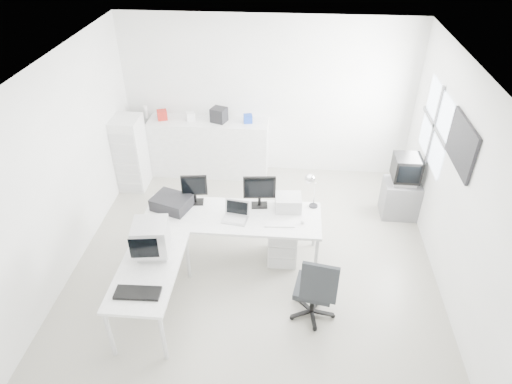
# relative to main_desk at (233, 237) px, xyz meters

# --- Properties ---
(floor) EXTENTS (5.00, 5.00, 0.01)m
(floor) POSITION_rel_main_desk_xyz_m (0.31, 0.02, -0.38)
(floor) COLOR beige
(floor) RESTS_ON ground
(ceiling) EXTENTS (5.00, 5.00, 0.01)m
(ceiling) POSITION_rel_main_desk_xyz_m (0.31, 0.02, 2.42)
(ceiling) COLOR white
(ceiling) RESTS_ON back_wall
(back_wall) EXTENTS (5.00, 0.02, 2.80)m
(back_wall) POSITION_rel_main_desk_xyz_m (0.31, 2.52, 1.02)
(back_wall) COLOR white
(back_wall) RESTS_ON floor
(left_wall) EXTENTS (0.02, 5.00, 2.80)m
(left_wall) POSITION_rel_main_desk_xyz_m (-2.19, 0.02, 1.02)
(left_wall) COLOR white
(left_wall) RESTS_ON floor
(right_wall) EXTENTS (0.02, 5.00, 2.80)m
(right_wall) POSITION_rel_main_desk_xyz_m (2.81, 0.02, 1.02)
(right_wall) COLOR white
(right_wall) RESTS_ON floor
(window) EXTENTS (0.02, 1.20, 1.10)m
(window) POSITION_rel_main_desk_xyz_m (2.79, 1.22, 1.23)
(window) COLOR white
(window) RESTS_ON right_wall
(wall_picture) EXTENTS (0.04, 0.90, 0.60)m
(wall_picture) POSITION_rel_main_desk_xyz_m (2.78, 0.12, 1.52)
(wall_picture) COLOR black
(wall_picture) RESTS_ON right_wall
(main_desk) EXTENTS (2.40, 0.80, 0.75)m
(main_desk) POSITION_rel_main_desk_xyz_m (0.00, 0.00, 0.00)
(main_desk) COLOR white
(main_desk) RESTS_ON floor
(side_desk) EXTENTS (0.70, 1.40, 0.75)m
(side_desk) POSITION_rel_main_desk_xyz_m (-0.85, -1.10, 0.00)
(side_desk) COLOR white
(side_desk) RESTS_ON floor
(drawer_pedestal) EXTENTS (0.40, 0.50, 0.60)m
(drawer_pedestal) POSITION_rel_main_desk_xyz_m (0.70, 0.05, -0.08)
(drawer_pedestal) COLOR white
(drawer_pedestal) RESTS_ON floor
(inkjet_printer) EXTENTS (0.59, 0.52, 0.17)m
(inkjet_printer) POSITION_rel_main_desk_xyz_m (-0.85, 0.10, 0.46)
(inkjet_printer) COLOR black
(inkjet_printer) RESTS_ON main_desk
(lcd_monitor_small) EXTENTS (0.38, 0.25, 0.45)m
(lcd_monitor_small) POSITION_rel_main_desk_xyz_m (-0.55, 0.25, 0.60)
(lcd_monitor_small) COLOR black
(lcd_monitor_small) RESTS_ON main_desk
(lcd_monitor_large) EXTENTS (0.46, 0.22, 0.46)m
(lcd_monitor_large) POSITION_rel_main_desk_xyz_m (0.35, 0.25, 0.60)
(lcd_monitor_large) COLOR black
(lcd_monitor_large) RESTS_ON main_desk
(laptop) EXTENTS (0.37, 0.38, 0.22)m
(laptop) POSITION_rel_main_desk_xyz_m (0.05, -0.10, 0.48)
(laptop) COLOR #B7B7BA
(laptop) RESTS_ON main_desk
(white_keyboard) EXTENTS (0.40, 0.15, 0.02)m
(white_keyboard) POSITION_rel_main_desk_xyz_m (0.65, -0.15, 0.38)
(white_keyboard) COLOR white
(white_keyboard) RESTS_ON main_desk
(white_mouse) EXTENTS (0.05, 0.05, 0.05)m
(white_mouse) POSITION_rel_main_desk_xyz_m (0.95, -0.10, 0.40)
(white_mouse) COLOR white
(white_mouse) RESTS_ON main_desk
(laser_printer) EXTENTS (0.37, 0.33, 0.20)m
(laser_printer) POSITION_rel_main_desk_xyz_m (0.75, 0.22, 0.48)
(laser_printer) COLOR #BABABA
(laser_printer) RESTS_ON main_desk
(desk_lamp) EXTENTS (0.15, 0.15, 0.45)m
(desk_lamp) POSITION_rel_main_desk_xyz_m (1.10, 0.30, 0.60)
(desk_lamp) COLOR silver
(desk_lamp) RESTS_ON main_desk
(crt_monitor) EXTENTS (0.46, 0.46, 0.47)m
(crt_monitor) POSITION_rel_main_desk_xyz_m (-0.85, -0.85, 0.61)
(crt_monitor) COLOR #B7B7BA
(crt_monitor) RESTS_ON side_desk
(black_keyboard) EXTENTS (0.51, 0.22, 0.03)m
(black_keyboard) POSITION_rel_main_desk_xyz_m (-0.85, -1.50, 0.39)
(black_keyboard) COLOR black
(black_keyboard) RESTS_ON side_desk
(office_chair) EXTENTS (0.67, 0.67, 1.00)m
(office_chair) POSITION_rel_main_desk_xyz_m (1.10, -0.96, 0.13)
(office_chair) COLOR #292B2E
(office_chair) RESTS_ON floor
(tv_cabinet) EXTENTS (0.56, 0.46, 0.61)m
(tv_cabinet) POSITION_rel_main_desk_xyz_m (2.53, 1.24, -0.07)
(tv_cabinet) COLOR slate
(tv_cabinet) RESTS_ON floor
(crt_tv) EXTENTS (0.50, 0.48, 0.45)m
(crt_tv) POSITION_rel_main_desk_xyz_m (2.53, 1.24, 0.46)
(crt_tv) COLOR black
(crt_tv) RESTS_ON tv_cabinet
(sideboard) EXTENTS (2.09, 0.52, 1.05)m
(sideboard) POSITION_rel_main_desk_xyz_m (-0.71, 2.26, 0.15)
(sideboard) COLOR white
(sideboard) RESTS_ON floor
(clutter_box_a) EXTENTS (0.21, 0.20, 0.17)m
(clutter_box_a) POSITION_rel_main_desk_xyz_m (-1.51, 2.26, 0.75)
(clutter_box_a) COLOR #A82018
(clutter_box_a) RESTS_ON sideboard
(clutter_box_b) EXTENTS (0.18, 0.17, 0.14)m
(clutter_box_b) POSITION_rel_main_desk_xyz_m (-1.01, 2.26, 0.74)
(clutter_box_b) COLOR white
(clutter_box_b) RESTS_ON sideboard
(clutter_box_c) EXTENTS (0.31, 0.30, 0.25)m
(clutter_box_c) POSITION_rel_main_desk_xyz_m (-0.51, 2.26, 0.79)
(clutter_box_c) COLOR black
(clutter_box_c) RESTS_ON sideboard
(clutter_box_d) EXTENTS (0.17, 0.15, 0.14)m
(clutter_box_d) POSITION_rel_main_desk_xyz_m (-0.01, 2.26, 0.74)
(clutter_box_d) COLOR #173AA4
(clutter_box_d) RESTS_ON sideboard
(clutter_bottle) EXTENTS (0.07, 0.07, 0.22)m
(clutter_bottle) POSITION_rel_main_desk_xyz_m (-1.81, 2.30, 0.78)
(clutter_bottle) COLOR white
(clutter_bottle) RESTS_ON sideboard
(filing_cabinet) EXTENTS (0.45, 0.54, 1.29)m
(filing_cabinet) POSITION_rel_main_desk_xyz_m (-1.97, 1.72, 0.27)
(filing_cabinet) COLOR white
(filing_cabinet) RESTS_ON floor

